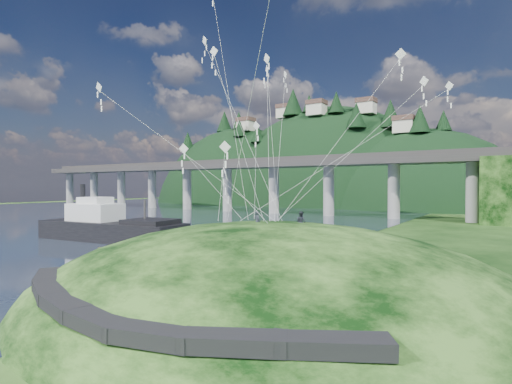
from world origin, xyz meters
The scene contains 10 objects.
ground centered at (0.00, 0.00, 0.00)m, with size 320.00×320.00×0.00m, color black.
water centered at (-72.00, 30.00, 0.01)m, with size 240.00×240.00×0.00m, color #29354C.
grass_hill centered at (8.00, 2.00, -1.50)m, with size 36.00×32.00×13.00m.
footpath centered at (7.46, -9.74, 2.08)m, with size 22.29×5.84×0.83m.
bridge centered at (-26.46, 70.07, 9.70)m, with size 160.00×11.00×15.00m.
far_ridge centered at (-43.58, 122.17, -7.44)m, with size 153.00×70.00×94.50m.
work_barge centered at (-24.65, 13.28, 1.93)m, with size 22.51×8.30×7.70m.
wooden_dock centered at (-9.19, 3.80, 0.49)m, with size 15.15×8.74×1.11m.
kite_flyers centered at (8.10, 3.80, 5.71)m, with size 3.41×2.38×1.58m.
kite_swarm centered at (5.46, 5.16, 15.29)m, with size 20.20×17.75×19.41m.
Camera 1 is at (21.70, -21.17, 7.57)m, focal length 28.00 mm.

